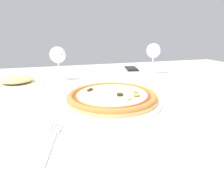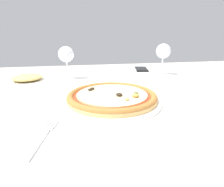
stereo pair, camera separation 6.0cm
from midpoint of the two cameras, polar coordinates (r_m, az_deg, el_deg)
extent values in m
cube|color=brown|center=(0.80, 7.60, 0.40)|extent=(1.38, 1.08, 0.04)
cube|color=white|center=(0.80, 7.66, 1.84)|extent=(1.48, 1.18, 0.01)
cylinder|color=brown|center=(1.36, -28.35, -10.45)|extent=(0.06, 0.06, 0.68)
cylinder|color=brown|center=(1.63, 20.90, -4.80)|extent=(0.06, 0.06, 0.68)
cylinder|color=white|center=(0.61, -2.83, -2.27)|extent=(0.32, 0.32, 0.01)
cylinder|color=#E0B26B|center=(0.61, -2.84, -1.30)|extent=(0.29, 0.29, 0.01)
torus|color=#A3662D|center=(0.61, -2.85, -0.76)|extent=(0.29, 0.29, 0.02)
cylinder|color=#BC381E|center=(0.61, -2.85, -0.63)|extent=(0.25, 0.25, 0.00)
cylinder|color=beige|center=(0.61, -2.86, -0.27)|extent=(0.23, 0.23, 0.00)
ellipsoid|color=#BC9342|center=(0.58, 4.46, -0.38)|extent=(0.02, 0.02, 0.01)
ellipsoid|color=#425123|center=(0.61, 4.47, 0.33)|extent=(0.01, 0.01, 0.01)
ellipsoid|color=#2D2319|center=(0.58, -0.55, -0.26)|extent=(0.02, 0.02, 0.01)
ellipsoid|color=#2D2319|center=(0.64, -9.81, 0.96)|extent=(0.01, 0.01, 0.01)
ellipsoid|color=#2D2319|center=(0.65, -9.14, 1.31)|extent=(0.02, 0.02, 0.01)
ellipsoid|color=#BC9342|center=(0.55, 2.05, -1.65)|extent=(0.01, 0.01, 0.01)
cube|color=silver|center=(0.41, -23.17, -15.26)|extent=(0.03, 0.11, 0.00)
cube|color=silver|center=(0.46, -20.97, -11.12)|extent=(0.03, 0.02, 0.00)
cube|color=silver|center=(0.49, -21.49, -9.44)|extent=(0.01, 0.05, 0.00)
cube|color=silver|center=(0.49, -20.58, -9.45)|extent=(0.01, 0.05, 0.00)
cube|color=silver|center=(0.48, -19.65, -9.46)|extent=(0.01, 0.05, 0.00)
cube|color=silver|center=(0.48, -18.72, -9.47)|extent=(0.01, 0.05, 0.00)
cylinder|color=silver|center=(1.07, 10.50, 6.10)|extent=(0.07, 0.07, 0.00)
cylinder|color=silver|center=(1.06, 10.65, 8.57)|extent=(0.01, 0.01, 0.09)
sphere|color=silver|center=(1.05, 10.89, 12.73)|extent=(0.08, 0.08, 0.08)
cylinder|color=silver|center=(0.94, -17.39, 4.02)|extent=(0.07, 0.07, 0.00)
cylinder|color=silver|center=(0.93, -17.64, 6.66)|extent=(0.01, 0.01, 0.08)
sphere|color=silver|center=(0.92, -18.08, 11.15)|extent=(0.07, 0.07, 0.07)
cube|color=black|center=(1.17, 4.42, 7.55)|extent=(0.10, 0.16, 0.01)
cube|color=black|center=(1.17, 4.42, 7.82)|extent=(0.09, 0.14, 0.00)
cylinder|color=white|center=(0.93, -28.44, 2.64)|extent=(0.23, 0.23, 0.01)
ellipsoid|color=tan|center=(0.93, -28.61, 3.75)|extent=(0.13, 0.13, 0.03)
camera|label=1|loc=(0.03, -92.86, -0.94)|focal=30.00mm
camera|label=2|loc=(0.03, 87.14, 0.94)|focal=30.00mm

